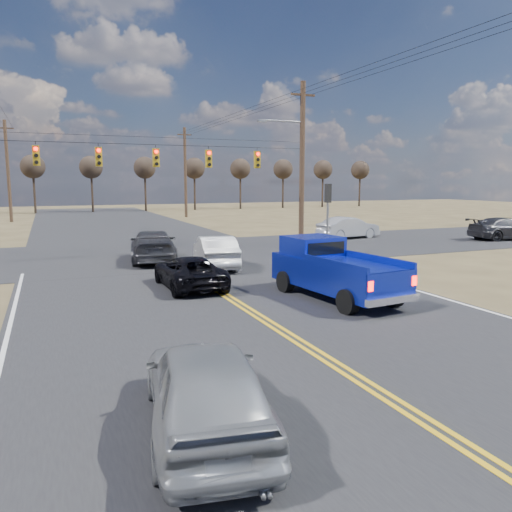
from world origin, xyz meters
name	(u,v)px	position (x,y,z in m)	size (l,w,h in m)	color
ground	(320,356)	(0.00, 0.00, 0.00)	(160.00, 160.00, 0.00)	brown
road_main	(199,279)	(0.00, 10.00, 0.00)	(14.00, 120.00, 0.02)	#28282B
road_cross	(159,254)	(0.00, 18.00, 0.00)	(120.00, 12.00, 0.02)	#28282B
signal_gantry	(166,162)	(0.50, 17.79, 5.06)	(19.60, 4.83, 10.00)	#473323
utility_poles	(160,158)	(0.00, 17.00, 5.23)	(19.60, 58.32, 10.00)	#473323
treeline	(130,158)	(0.00, 26.96, 5.70)	(87.00, 117.80, 7.40)	#33261C
pickup_truck	(333,270)	(3.34, 4.94, 0.99)	(2.64, 5.63, 2.05)	black
silver_suv	(205,386)	(-3.48, -2.35, 0.77)	(1.81, 4.50, 1.53)	#919498
black_suv	(189,272)	(-0.80, 8.52, 0.61)	(2.02, 4.39, 1.22)	black
white_car_queue	(215,252)	(1.53, 12.45, 0.75)	(1.60, 4.58, 1.51)	beige
dgrey_car_queue	(153,246)	(-0.80, 15.50, 0.79)	(2.20, 5.41, 1.57)	#34353A
cross_car_east_near	(348,228)	(14.07, 20.42, 0.77)	(4.65, 1.62, 1.53)	#B0B2B8
cross_car_east_far	(506,229)	(23.75, 15.49, 0.77)	(5.32, 2.16, 1.54)	#2C2C30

